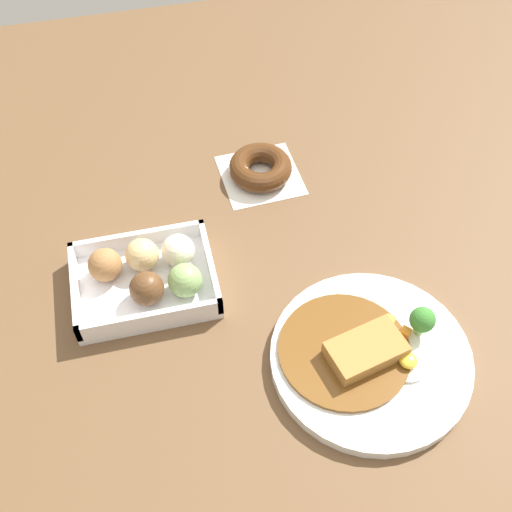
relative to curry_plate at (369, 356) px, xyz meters
The scene contains 4 objects.
ground_plane 0.23m from the curry_plate, 41.76° to the right, with size 1.60×1.60×0.00m, color brown.
curry_plate is the anchor object (origin of this frame).
donut_box 0.34m from the curry_plate, 35.26° to the right, with size 0.21×0.16×0.06m.
chocolate_ring_donut 0.39m from the curry_plate, 80.72° to the right, with size 0.14×0.14×0.04m.
Camera 1 is at (0.08, 0.54, 0.80)m, focal length 45.35 mm.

